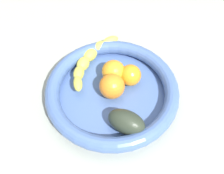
% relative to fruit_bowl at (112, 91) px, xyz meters
% --- Properties ---
extents(kitchen_counter, '(1.20, 1.20, 0.03)m').
position_rel_fruit_bowl_xyz_m(kitchen_counter, '(0.00, 0.00, -0.04)').
color(kitchen_counter, '#979C90').
rests_on(kitchen_counter, ground).
extents(fruit_bowl, '(0.35, 0.35, 0.05)m').
position_rel_fruit_bowl_xyz_m(fruit_bowl, '(0.00, 0.00, 0.00)').
color(fruit_bowl, '#47649F').
rests_on(fruit_bowl, kitchen_counter).
extents(banana_draped_left, '(0.23, 0.10, 0.04)m').
position_rel_fruit_bowl_xyz_m(banana_draped_left, '(0.03, 0.11, 0.01)').
color(banana_draped_left, '#DED146').
rests_on(banana_draped_left, fruit_bowl).
extents(orange_front, '(0.06, 0.06, 0.06)m').
position_rel_fruit_bowl_xyz_m(orange_front, '(0.04, 0.03, 0.02)').
color(orange_front, orange).
rests_on(orange_front, fruit_bowl).
extents(orange_mid_left, '(0.06, 0.06, 0.06)m').
position_rel_fruit_bowl_xyz_m(orange_mid_left, '(0.06, -0.01, 0.02)').
color(orange_mid_left, orange).
rests_on(orange_mid_left, fruit_bowl).
extents(orange_mid_right, '(0.07, 0.07, 0.07)m').
position_rel_fruit_bowl_xyz_m(orange_mid_right, '(-0.00, 0.00, 0.02)').
color(orange_mid_right, orange).
rests_on(orange_mid_right, fruit_bowl).
extents(avocado_dark, '(0.08, 0.10, 0.06)m').
position_rel_fruit_bowl_xyz_m(avocado_dark, '(-0.05, -0.09, 0.02)').
color(avocado_dark, '#2B3427').
rests_on(avocado_dark, fruit_bowl).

